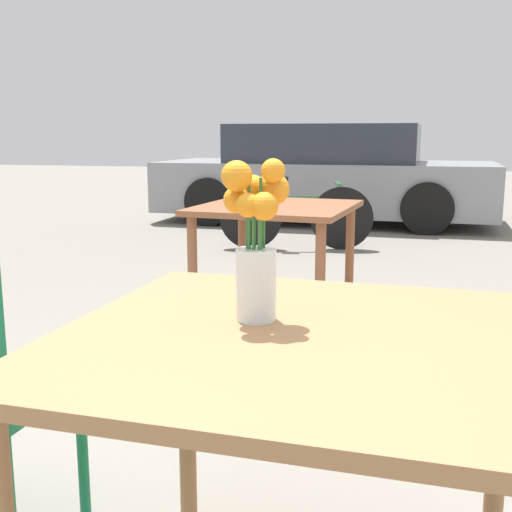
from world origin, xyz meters
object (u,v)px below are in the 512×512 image
at_px(table_front, 302,375).
at_px(table_back, 276,227).
at_px(bicycle, 297,216).
at_px(parked_car, 325,175).
at_px(flower_vase, 256,243).

xyz_separation_m(table_front, table_back, (-0.51, 2.12, -0.01)).
xyz_separation_m(table_back, bicycle, (-0.41, 2.89, -0.31)).
xyz_separation_m(table_front, bicycle, (-0.92, 5.01, -0.32)).
relative_size(table_back, parked_car, 0.21).
relative_size(flower_vase, parked_car, 0.08).
relative_size(table_back, bicycle, 0.61).
distance_m(bicycle, parked_car, 2.17).
distance_m(flower_vase, parked_car, 7.15).
bearing_deg(table_front, flower_vase, 149.56).
bearing_deg(parked_car, flower_vase, -83.44).
distance_m(table_front, table_back, 2.18).
relative_size(table_front, bicycle, 0.67).
bearing_deg(flower_vase, bicycle, 99.22).
bearing_deg(parked_car, bicycle, -89.62).
relative_size(table_front, flower_vase, 2.93).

